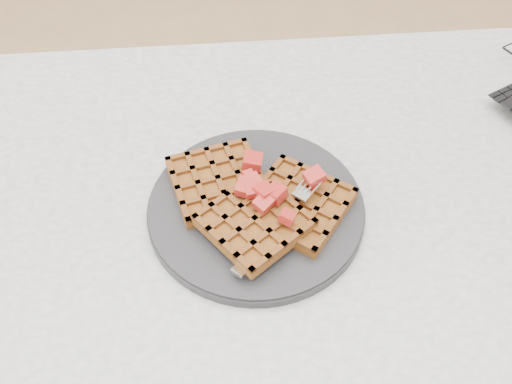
# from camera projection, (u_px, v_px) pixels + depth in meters

# --- Properties ---
(table) EXTENTS (1.20, 0.80, 0.75)m
(table) POSITION_uv_depth(u_px,v_px,m) (328.00, 280.00, 0.79)
(table) COLOR silver
(table) RESTS_ON ground
(plate) EXTENTS (0.27, 0.27, 0.02)m
(plate) POSITION_uv_depth(u_px,v_px,m) (256.00, 208.00, 0.71)
(plate) COLOR black
(plate) RESTS_ON table
(waffles) EXTENTS (0.24, 0.22, 0.03)m
(waffles) POSITION_uv_depth(u_px,v_px,m) (256.00, 201.00, 0.70)
(waffles) COLOR brown
(waffles) RESTS_ON plate
(strawberry_pile) EXTENTS (0.15, 0.15, 0.02)m
(strawberry_pile) POSITION_uv_depth(u_px,v_px,m) (256.00, 184.00, 0.68)
(strawberry_pile) COLOR maroon
(strawberry_pile) RESTS_ON waffles
(fork) EXTENTS (0.14, 0.15, 0.02)m
(fork) POSITION_uv_depth(u_px,v_px,m) (286.00, 221.00, 0.68)
(fork) COLOR silver
(fork) RESTS_ON plate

